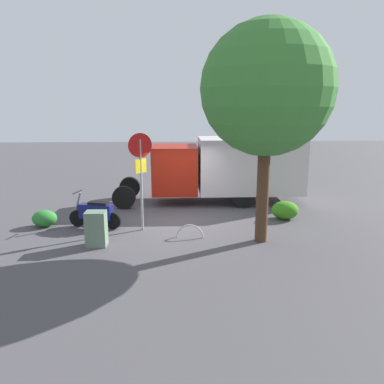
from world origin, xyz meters
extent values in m
plane|color=#4A464B|center=(0.00, 0.00, 0.00)|extent=(60.00, 60.00, 0.00)
cylinder|color=black|center=(-2.41, -3.60, 0.45)|extent=(0.90, 0.27, 0.90)
cylinder|color=black|center=(-2.37, -1.70, 0.45)|extent=(0.90, 0.27, 0.90)
cylinder|color=black|center=(2.26, -3.68, 0.45)|extent=(0.90, 0.27, 0.90)
cylinder|color=black|center=(2.30, -1.78, 0.45)|extent=(0.90, 0.27, 0.90)
cube|color=silver|center=(-2.79, -2.65, 1.55)|extent=(4.21, 2.27, 2.21)
cube|color=#9C190C|center=(0.29, -2.70, 1.40)|extent=(1.84, 2.13, 1.90)
cube|color=black|center=(0.29, -2.70, 2.00)|extent=(1.85, 1.97, 0.60)
cylinder|color=black|center=(3.57, 0.37, 0.28)|extent=(0.57, 0.25, 0.56)
cylinder|color=black|center=(2.36, 0.71, 0.28)|extent=(0.57, 0.25, 0.56)
cube|color=navy|center=(2.92, 0.55, 0.56)|extent=(1.15, 0.60, 0.48)
cube|color=black|center=(2.82, 0.58, 0.83)|extent=(0.69, 0.44, 0.12)
cylinder|color=slate|center=(3.52, 0.39, 0.83)|extent=(0.29, 0.14, 0.69)
cylinder|color=black|center=(3.52, 0.39, 1.18)|extent=(0.19, 0.54, 0.04)
cylinder|color=#9E9EA3|center=(1.39, 0.85, 1.47)|extent=(0.08, 0.08, 2.93)
cylinder|color=red|center=(1.39, 0.87, 2.74)|extent=(0.71, 0.32, 0.76)
cube|color=yellow|center=(1.39, 0.87, 2.10)|extent=(0.33, 0.33, 0.44)
cylinder|color=#47301E|center=(-2.20, 2.07, 1.55)|extent=(0.36, 0.36, 3.09)
sphere|color=#397C31|center=(-2.20, 2.07, 4.38)|extent=(3.68, 3.68, 3.68)
cube|color=slate|center=(2.60, 2.20, 0.51)|extent=(0.58, 0.48, 1.02)
torus|color=#B7B7BC|center=(-0.10, 1.68, 0.00)|extent=(0.85, 0.15, 0.85)
ellipsoid|color=#38811A|center=(-3.57, -0.08, 0.32)|extent=(0.95, 0.78, 0.65)
ellipsoid|color=#2B7D2F|center=(4.67, 0.31, 0.27)|extent=(0.80, 0.66, 0.55)
camera|label=1|loc=(0.43, 12.53, 3.93)|focal=35.14mm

